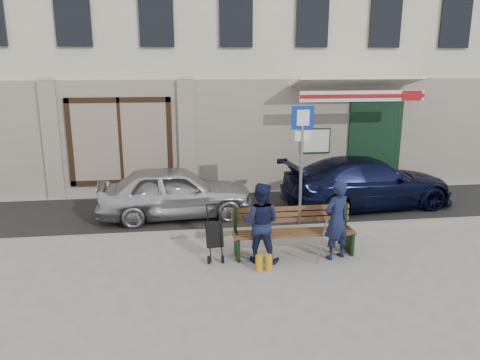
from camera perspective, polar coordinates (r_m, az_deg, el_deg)
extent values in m
plane|color=#9E9991|center=(9.05, 3.54, -9.83)|extent=(80.00, 80.00, 0.00)
cube|color=#282828|center=(11.90, 0.66, -3.74)|extent=(60.00, 3.20, 0.01)
cube|color=#9E9384|center=(10.39, 1.94, -6.17)|extent=(60.00, 0.18, 0.12)
cube|color=beige|center=(16.72, -2.10, 18.81)|extent=(20.00, 7.00, 10.00)
cube|color=#9E9384|center=(13.32, -0.47, 5.28)|extent=(20.00, 0.12, 3.20)
cube|color=maroon|center=(13.38, -14.28, 4.66)|extent=(2.50, 0.12, 2.00)
cube|color=black|center=(14.39, 16.04, 4.19)|extent=(1.60, 0.10, 2.60)
cube|color=black|center=(14.83, 15.30, 4.14)|extent=(1.25, 0.90, 2.40)
cube|color=white|center=(13.72, 9.20, 4.73)|extent=(0.80, 0.03, 0.65)
cube|color=white|center=(13.62, 13.45, 11.36)|extent=(3.40, 1.72, 0.42)
cube|color=white|center=(12.84, 14.74, 9.87)|extent=(3.40, 0.05, 0.28)
cube|color=maroon|center=(12.82, 14.79, 9.86)|extent=(3.40, 0.02, 0.10)
imported|color=silver|center=(11.38, -7.89, -1.44)|extent=(3.80, 1.74, 1.26)
imported|color=black|center=(12.51, 15.29, -0.29)|extent=(4.67, 2.37, 1.30)
cylinder|color=gray|center=(10.64, 7.45, 1.29)|extent=(0.07, 0.07, 2.64)
cube|color=#0B2BA2|center=(10.44, 7.66, 7.55)|extent=(0.51, 0.06, 0.51)
cube|color=white|center=(10.41, 7.70, 7.53)|extent=(0.29, 0.04, 0.35)
cube|color=white|center=(10.49, 7.59, 5.35)|extent=(0.35, 0.05, 0.22)
cube|color=brown|center=(9.22, 6.58, -6.42)|extent=(2.40, 0.50, 0.04)
cube|color=brown|center=(9.38, 6.22, -4.16)|extent=(2.40, 0.10, 0.36)
cube|color=black|center=(9.10, -0.38, -8.12)|extent=(0.06, 0.50, 0.45)
cube|color=black|center=(9.62, 13.08, -7.23)|extent=(0.06, 0.50, 0.45)
cube|color=white|center=(9.32, 11.24, -6.16)|extent=(0.34, 0.25, 0.11)
cylinder|color=gray|center=(8.69, 9.93, -7.50)|extent=(0.07, 0.34, 0.96)
cylinder|color=#C78C14|center=(8.59, 2.33, -10.11)|extent=(0.13, 0.13, 0.30)
cylinder|color=#C78C14|center=(8.62, 3.53, -10.03)|extent=(0.13, 0.13, 0.30)
imported|color=#151B3B|center=(9.07, 11.68, -4.81)|extent=(0.67, 0.57, 1.54)
imported|color=#151B3B|center=(8.78, 2.51, -5.21)|extent=(0.90, 0.81, 1.53)
cylinder|color=black|center=(8.92, -3.84, -9.68)|extent=(0.05, 0.16, 0.15)
cylinder|color=black|center=(8.94, -2.13, -9.61)|extent=(0.05, 0.16, 0.15)
cube|color=black|center=(8.97, -3.13, -6.65)|extent=(0.34, 0.31, 0.52)
cylinder|color=black|center=(8.91, -3.25, -2.98)|extent=(0.29, 0.06, 0.02)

